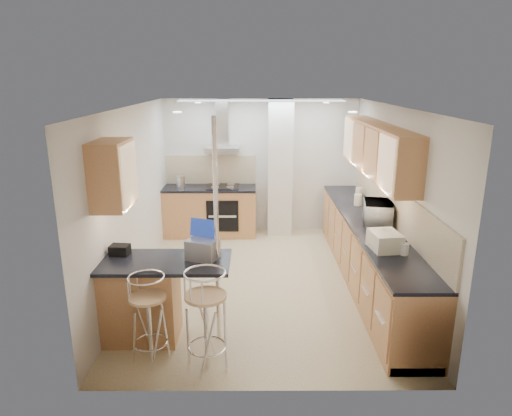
{
  "coord_description": "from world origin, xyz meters",
  "views": [
    {
      "loc": [
        -0.12,
        -6.09,
        2.87
      ],
      "look_at": [
        -0.1,
        0.2,
        1.06
      ],
      "focal_mm": 32.0,
      "sensor_mm": 36.0,
      "label": 1
    }
  ],
  "objects_px": {
    "laptop": "(203,249)",
    "bread_bin": "(385,241)",
    "microwave": "(378,213)",
    "bar_stool_end": "(206,321)",
    "bar_stool_near": "(149,319)"
  },
  "relations": [
    {
      "from": "laptop",
      "to": "bread_bin",
      "type": "relative_size",
      "value": 0.81
    },
    {
      "from": "microwave",
      "to": "bread_bin",
      "type": "relative_size",
      "value": 1.4
    },
    {
      "from": "laptop",
      "to": "bread_bin",
      "type": "height_order",
      "value": "laptop"
    },
    {
      "from": "laptop",
      "to": "bar_stool_end",
      "type": "height_order",
      "value": "laptop"
    },
    {
      "from": "microwave",
      "to": "bar_stool_near",
      "type": "relative_size",
      "value": 0.57
    },
    {
      "from": "bar_stool_near",
      "to": "laptop",
      "type": "bearing_deg",
      "value": 55.84
    },
    {
      "from": "bar_stool_near",
      "to": "bar_stool_end",
      "type": "height_order",
      "value": "bar_stool_end"
    },
    {
      "from": "microwave",
      "to": "bar_stool_near",
      "type": "distance_m",
      "value": 3.39
    },
    {
      "from": "bar_stool_end",
      "to": "laptop",
      "type": "bearing_deg",
      "value": 45.08
    },
    {
      "from": "laptop",
      "to": "bar_stool_end",
      "type": "relative_size",
      "value": 0.3
    },
    {
      "from": "bar_stool_end",
      "to": "bread_bin",
      "type": "xyz_separation_m",
      "value": [
        2.01,
        0.97,
        0.49
      ]
    },
    {
      "from": "bar_stool_end",
      "to": "bread_bin",
      "type": "height_order",
      "value": "bread_bin"
    },
    {
      "from": "bar_stool_end",
      "to": "bread_bin",
      "type": "relative_size",
      "value": 2.7
    },
    {
      "from": "microwave",
      "to": "bar_stool_end",
      "type": "distance_m",
      "value": 2.98
    },
    {
      "from": "microwave",
      "to": "bar_stool_end",
      "type": "relative_size",
      "value": 0.52
    }
  ]
}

